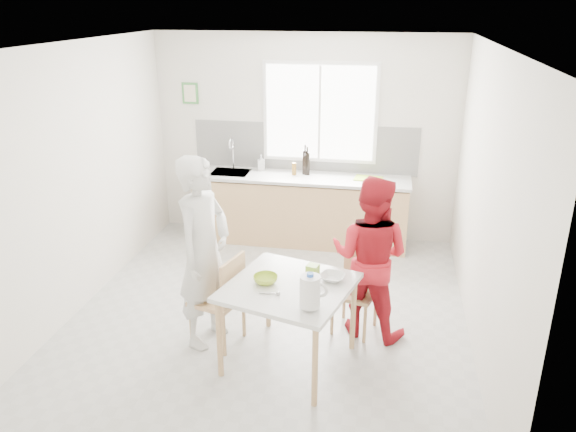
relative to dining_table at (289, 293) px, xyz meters
name	(u,v)px	position (x,y,z in m)	size (l,w,h in m)	color
ground	(270,314)	(-0.34, 0.76, -0.70)	(4.50, 4.50, 0.00)	#B7B7B2
room_shell	(268,162)	(-0.34, 0.76, 0.95)	(4.50, 4.50, 4.50)	silver
window	(320,113)	(-0.14, 2.99, 1.00)	(1.50, 0.06, 1.30)	white
backsplash	(304,148)	(-0.34, 3.00, 0.53)	(3.00, 0.02, 0.65)	white
picture_frame	(190,93)	(-1.89, 3.00, 1.20)	(0.22, 0.03, 0.28)	#3E883F
kitchen_counter	(300,212)	(-0.35, 2.71, -0.28)	(2.84, 0.64, 1.37)	tan
dining_table	(289,293)	(0.00, 0.00, 0.00)	(1.24, 1.24, 0.78)	silver
chair_left	(223,296)	(-0.66, 0.18, -0.20)	(0.51, 0.51, 0.91)	tan
chair_far	(357,285)	(0.55, 0.69, -0.23)	(0.48, 0.48, 0.84)	tan
person_white	(204,252)	(-0.83, 0.23, 0.21)	(0.66, 0.44, 1.82)	silver
person_red	(370,257)	(0.66, 0.64, 0.10)	(0.78, 0.60, 1.60)	red
bowl_green	(266,279)	(-0.21, 0.01, 0.11)	(0.21, 0.21, 0.07)	#9DBD2B
bowl_white	(332,277)	(0.36, 0.16, 0.11)	(0.21, 0.21, 0.05)	silver
milk_jug	(311,291)	(0.24, -0.36, 0.24)	(0.23, 0.16, 0.29)	white
green_box	(313,269)	(0.17, 0.24, 0.13)	(0.10, 0.10, 0.09)	#87BD2B
spoon	(269,293)	(-0.14, -0.19, 0.09)	(0.01, 0.01, 0.16)	#A5A5AA
cutting_board	(368,179)	(0.54, 2.74, 0.23)	(0.35, 0.25, 0.01)	#9CC52D
wine_bottle_a	(305,162)	(-0.30, 2.81, 0.38)	(0.07, 0.07, 0.32)	black
wine_bottle_b	(307,164)	(-0.27, 2.78, 0.37)	(0.07, 0.07, 0.30)	black
jar_amber	(294,169)	(-0.44, 2.75, 0.30)	(0.06, 0.06, 0.16)	#8C601E
soap_bottle	(261,162)	(-0.91, 2.89, 0.33)	(0.09, 0.10, 0.21)	#999999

